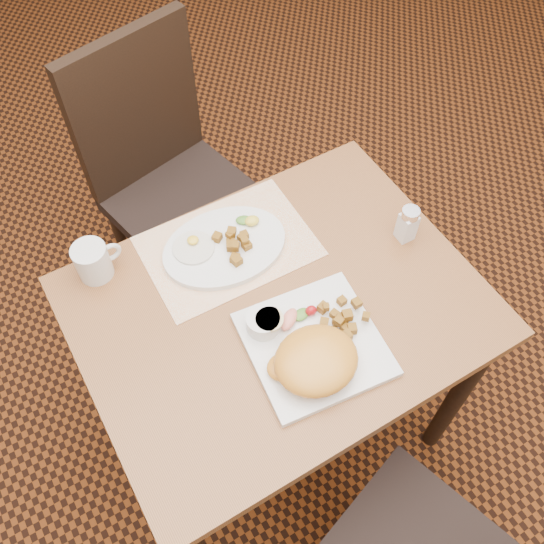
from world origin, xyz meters
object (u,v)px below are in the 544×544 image
at_px(plate_oval, 225,247).
at_px(salt_shaker, 408,224).
at_px(table, 279,328).
at_px(chair_far, 168,172).
at_px(plate_square, 314,344).
at_px(coffee_mug, 93,261).

xyz_separation_m(plate_oval, salt_shaker, (0.40, -0.19, 0.04)).
xyz_separation_m(table, chair_far, (0.01, 0.70, -0.10)).
distance_m(table, salt_shaker, 0.40).
bearing_deg(chair_far, plate_square, 77.14).
bearing_deg(coffee_mug, chair_far, 50.34).
xyz_separation_m(chair_far, plate_oval, (-0.05, -0.50, 0.22)).
distance_m(chair_far, plate_oval, 0.55).
relative_size(table, salt_shaker, 9.00).
relative_size(chair_far, salt_shaker, 9.70).
height_order(chair_far, plate_oval, chair_far).
bearing_deg(chair_far, table, 76.22).
bearing_deg(plate_square, chair_far, 89.76).
height_order(table, coffee_mug, coffee_mug).
bearing_deg(salt_shaker, coffee_mug, 157.63).
distance_m(plate_square, coffee_mug, 0.54).
relative_size(plate_square, salt_shaker, 2.80).
height_order(plate_square, salt_shaker, salt_shaker).
relative_size(salt_shaker, coffee_mug, 0.89).
relative_size(chair_far, coffee_mug, 8.62).
height_order(table, plate_square, plate_square).
bearing_deg(table, chair_far, 88.85).
xyz_separation_m(salt_shaker, coffee_mug, (-0.69, 0.28, -0.01)).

